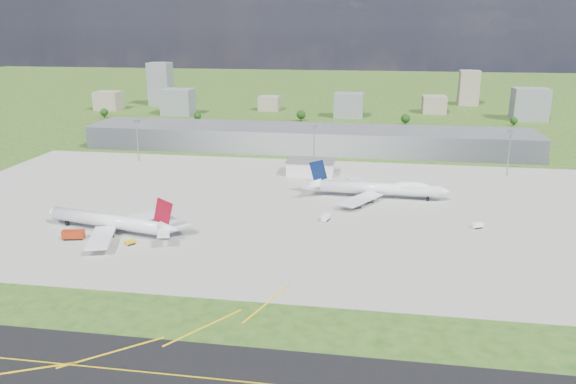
# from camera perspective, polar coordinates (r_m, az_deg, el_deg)

# --- Properties ---
(ground) EXTENTS (1400.00, 1400.00, 0.00)m
(ground) POSITION_cam_1_polar(r_m,az_deg,el_deg) (370.06, 1.70, 3.82)
(ground) COLOR #254917
(ground) RESTS_ON ground
(apron) EXTENTS (360.00, 190.00, 0.08)m
(apron) POSITION_cam_1_polar(r_m,az_deg,el_deg) (263.64, 0.78, -1.52)
(apron) COLOR gray
(apron) RESTS_ON ground
(terminal) EXTENTS (300.00, 42.00, 15.00)m
(terminal) POSITION_cam_1_polar(r_m,az_deg,el_deg) (383.05, 2.00, 5.41)
(terminal) COLOR gray
(terminal) RESTS_ON ground
(ops_building) EXTENTS (26.00, 16.00, 8.00)m
(ops_building) POSITION_cam_1_polar(r_m,az_deg,el_deg) (319.70, 2.33, 2.48)
(ops_building) COLOR silver
(ops_building) RESTS_ON ground
(mast_west) EXTENTS (3.50, 2.00, 25.90)m
(mast_west) POSITION_cam_1_polar(r_m,az_deg,el_deg) (360.06, -15.09, 5.77)
(mast_west) COLOR gray
(mast_west) RESTS_ON ground
(mast_center) EXTENTS (3.50, 2.00, 25.90)m
(mast_center) POSITION_cam_1_polar(r_m,az_deg,el_deg) (331.21, 2.67, 5.41)
(mast_center) COLOR gray
(mast_center) RESTS_ON ground
(mast_east) EXTENTS (3.50, 2.00, 25.90)m
(mast_east) POSITION_cam_1_polar(r_m,az_deg,el_deg) (337.58, 21.62, 4.46)
(mast_east) COLOR gray
(mast_east) RESTS_ON ground
(airliner_red_twin) EXTENTS (64.84, 49.76, 17.96)m
(airliner_red_twin) POSITION_cam_1_polar(r_m,az_deg,el_deg) (240.99, -17.50, -2.92)
(airliner_red_twin) COLOR white
(airliner_red_twin) RESTS_ON ground
(airliner_blue_quad) EXTENTS (70.18, 55.11, 18.35)m
(airliner_blue_quad) POSITION_cam_1_polar(r_m,az_deg,el_deg) (278.68, 9.27, 0.36)
(airliner_blue_quad) COLOR white
(airliner_blue_quad) RESTS_ON ground
(fire_truck) EXTENTS (8.98, 5.04, 3.74)m
(fire_truck) POSITION_cam_1_polar(r_m,az_deg,el_deg) (239.87, -20.96, -4.10)
(fire_truck) COLOR #99260A
(fire_truck) RESTS_ON ground
(tug_yellow) EXTENTS (4.06, 4.27, 1.86)m
(tug_yellow) POSITION_cam_1_polar(r_m,az_deg,el_deg) (227.42, -15.72, -4.97)
(tug_yellow) COLOR gold
(tug_yellow) RESTS_ON ground
(van_white_near) EXTENTS (3.78, 5.75, 2.68)m
(van_white_near) POSITION_cam_1_polar(r_m,az_deg,el_deg) (245.57, 3.86, -2.63)
(van_white_near) COLOR white
(van_white_near) RESTS_ON ground
(van_white_far) EXTENTS (5.13, 3.97, 2.42)m
(van_white_far) POSITION_cam_1_polar(r_m,az_deg,el_deg) (249.14, 18.69, -3.26)
(van_white_far) COLOR white
(van_white_far) RESTS_ON ground
(bldg_far_w) EXTENTS (24.00, 20.00, 18.00)m
(bldg_far_w) POSITION_cam_1_polar(r_m,az_deg,el_deg) (595.47, -17.78, 8.84)
(bldg_far_w) COLOR gray
(bldg_far_w) RESTS_ON ground
(bldg_w) EXTENTS (28.00, 22.00, 24.00)m
(bldg_w) POSITION_cam_1_polar(r_m,az_deg,el_deg) (545.29, -11.11, 8.98)
(bldg_w) COLOR slate
(bldg_w) RESTS_ON ground
(bldg_cw) EXTENTS (20.00, 18.00, 14.00)m
(bldg_cw) POSITION_cam_1_polar(r_m,az_deg,el_deg) (563.02, -1.91, 9.00)
(bldg_cw) COLOR gray
(bldg_cw) RESTS_ON ground
(bldg_c) EXTENTS (26.00, 20.00, 22.00)m
(bldg_c) POSITION_cam_1_polar(r_m,az_deg,el_deg) (523.38, 6.19, 8.77)
(bldg_c) COLOR slate
(bldg_c) RESTS_ON ground
(bldg_ce) EXTENTS (22.00, 24.00, 16.00)m
(bldg_ce) POSITION_cam_1_polar(r_m,az_deg,el_deg) (565.41, 14.61, 8.61)
(bldg_ce) COLOR gray
(bldg_ce) RESTS_ON ground
(bldg_e) EXTENTS (30.00, 22.00, 28.00)m
(bldg_e) POSITION_cam_1_polar(r_m,az_deg,el_deg) (548.96, 23.35, 8.20)
(bldg_e) COLOR slate
(bldg_e) RESTS_ON ground
(bldg_tall_w) EXTENTS (22.00, 20.00, 44.00)m
(bldg_tall_w) POSITION_cam_1_polar(r_m,az_deg,el_deg) (614.02, -12.82, 10.66)
(bldg_tall_w) COLOR slate
(bldg_tall_w) RESTS_ON ground
(bldg_tall_e) EXTENTS (20.00, 18.00, 36.00)m
(bldg_tall_e) POSITION_cam_1_polar(r_m,az_deg,el_deg) (628.32, 17.88, 10.04)
(bldg_tall_e) COLOR gray
(bldg_tall_e) RESTS_ON ground
(tree_far_w) EXTENTS (7.20, 7.20, 8.80)m
(tree_far_w) POSITION_cam_1_polar(r_m,az_deg,el_deg) (542.82, -18.17, 7.70)
(tree_far_w) COLOR #382314
(tree_far_w) RESTS_ON ground
(tree_w) EXTENTS (6.75, 6.75, 8.25)m
(tree_w) POSITION_cam_1_polar(r_m,az_deg,el_deg) (503.82, -9.18, 7.64)
(tree_w) COLOR #382314
(tree_w) RESTS_ON ground
(tree_c) EXTENTS (8.10, 8.10, 9.90)m
(tree_c) POSITION_cam_1_polar(r_m,az_deg,el_deg) (498.18, 1.34, 7.86)
(tree_c) COLOR #382314
(tree_c) RESTS_ON ground
(tree_e) EXTENTS (7.65, 7.65, 9.35)m
(tree_e) POSITION_cam_1_polar(r_m,az_deg,el_deg) (489.55, 11.85, 7.31)
(tree_e) COLOR #382314
(tree_e) RESTS_ON ground
(tree_far_e) EXTENTS (6.30, 6.30, 7.70)m
(tree_far_e) POSITION_cam_1_polar(r_m,az_deg,el_deg) (511.91, 21.96, 6.75)
(tree_far_e) COLOR #382314
(tree_far_e) RESTS_ON ground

